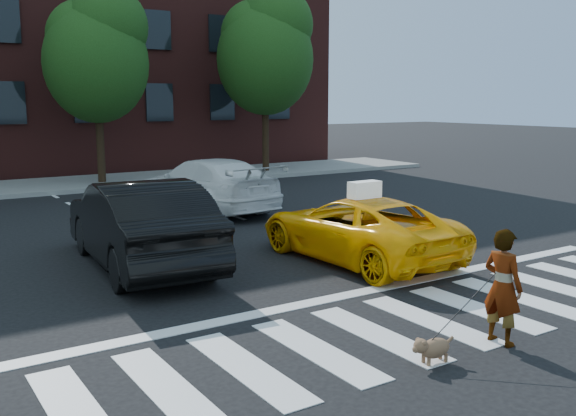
% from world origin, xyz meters
% --- Properties ---
extents(ground, '(120.00, 120.00, 0.00)m').
position_xyz_m(ground, '(0.00, 0.00, 0.00)').
color(ground, black).
rests_on(ground, ground).
extents(crosswalk, '(13.00, 2.40, 0.01)m').
position_xyz_m(crosswalk, '(0.00, 0.00, 0.01)').
color(crosswalk, silver).
rests_on(crosswalk, ground).
extents(stop_line, '(12.00, 0.30, 0.01)m').
position_xyz_m(stop_line, '(0.00, 1.60, 0.01)').
color(stop_line, silver).
rests_on(stop_line, ground).
extents(sidewalk_far, '(30.00, 4.00, 0.15)m').
position_xyz_m(sidewalk_far, '(0.00, 17.50, 0.07)').
color(sidewalk_far, slate).
rests_on(sidewalk_far, ground).
extents(building, '(26.00, 10.00, 12.00)m').
position_xyz_m(building, '(0.00, 25.00, 6.00)').
color(building, '#4E1E1B').
rests_on(building, ground).
extents(tree_mid, '(3.69, 3.69, 7.10)m').
position_xyz_m(tree_mid, '(0.53, 17.00, 4.85)').
color(tree_mid, black).
rests_on(tree_mid, ground).
extents(tree_right, '(4.00, 4.00, 7.70)m').
position_xyz_m(tree_right, '(7.53, 17.00, 5.26)').
color(tree_right, black).
rests_on(tree_right, ground).
extents(taxi, '(2.23, 4.60, 1.26)m').
position_xyz_m(taxi, '(1.40, 3.38, 0.63)').
color(taxi, '#FFAE05').
rests_on(taxi, ground).
extents(black_sedan, '(2.16, 5.16, 1.66)m').
position_xyz_m(black_sedan, '(-2.37, 5.19, 0.83)').
color(black_sedan, black).
rests_on(black_sedan, ground).
extents(white_suv, '(2.71, 5.36, 1.49)m').
position_xyz_m(white_suv, '(1.40, 10.13, 0.75)').
color(white_suv, white).
rests_on(white_suv, ground).
extents(woman, '(0.40, 0.57, 1.52)m').
position_xyz_m(woman, '(0.15, -1.10, 0.76)').
color(woman, '#999999').
rests_on(woman, ground).
extents(dog, '(0.60, 0.28, 0.34)m').
position_xyz_m(dog, '(-1.08, -1.09, 0.20)').
color(dog, '#836243').
rests_on(dog, ground).
extents(taxi_sign, '(0.66, 0.30, 0.32)m').
position_xyz_m(taxi_sign, '(1.40, 3.18, 1.42)').
color(taxi_sign, white).
rests_on(taxi_sign, taxi).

